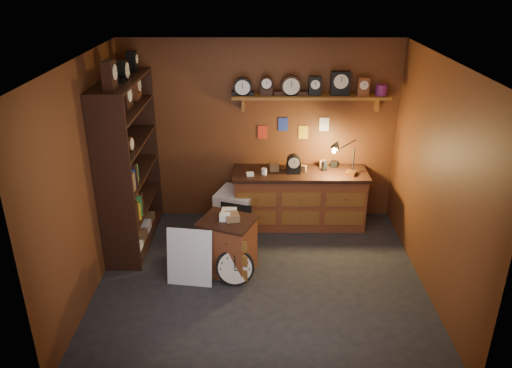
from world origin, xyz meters
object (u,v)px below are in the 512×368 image
at_px(big_round_clock, 235,267).
at_px(workbench, 299,195).
at_px(shelving_unit, 126,158).
at_px(low_cabinet, 228,243).

bearing_deg(big_round_clock, workbench, 59.94).
relative_size(shelving_unit, workbench, 1.32).
height_order(shelving_unit, big_round_clock, shelving_unit).
relative_size(workbench, big_round_clock, 4.15).
bearing_deg(big_round_clock, low_cabinet, 109.80).
bearing_deg(shelving_unit, big_round_clock, -35.53).
relative_size(low_cabinet, big_round_clock, 1.74).
distance_m(shelving_unit, workbench, 2.55).
bearing_deg(workbench, shelving_unit, -168.23).
height_order(workbench, big_round_clock, workbench).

